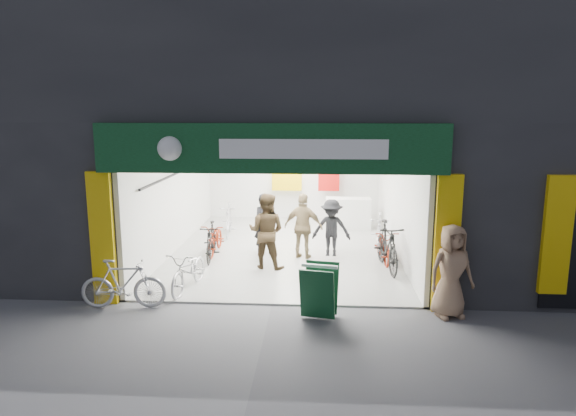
# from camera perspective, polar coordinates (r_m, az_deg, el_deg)

# --- Properties ---
(ground) EXTENTS (60.00, 60.00, 0.00)m
(ground) POSITION_cam_1_polar(r_m,az_deg,el_deg) (10.12, -1.82, -10.78)
(ground) COLOR #56565B
(ground) RESTS_ON ground
(building) EXTENTS (17.00, 10.27, 8.00)m
(building) POSITION_cam_1_polar(r_m,az_deg,el_deg) (14.36, 3.71, 13.21)
(building) COLOR #232326
(building) RESTS_ON ground
(bike_left_front) EXTENTS (0.83, 1.74, 0.88)m
(bike_left_front) POSITION_cam_1_polar(r_m,az_deg,el_deg) (10.97, -10.93, -6.81)
(bike_left_front) COLOR #BAB9BF
(bike_left_front) RESTS_ON ground
(bike_left_midfront) EXTENTS (0.56, 1.61, 0.95)m
(bike_left_midfront) POSITION_cam_1_polar(r_m,az_deg,el_deg) (13.02, -8.53, -3.72)
(bike_left_midfront) COLOR black
(bike_left_midfront) RESTS_ON ground
(bike_left_midback) EXTENTS (0.57, 1.60, 0.84)m
(bike_left_midback) POSITION_cam_1_polar(r_m,az_deg,el_deg) (13.56, -8.04, -3.36)
(bike_left_midback) COLOR maroon
(bike_left_midback) RESTS_ON ground
(bike_left_back) EXTENTS (0.60, 1.65, 0.97)m
(bike_left_back) POSITION_cam_1_polar(r_m,az_deg,el_deg) (15.41, -6.60, -1.33)
(bike_left_back) COLOR #AEAEB3
(bike_left_back) RESTS_ON ground
(bike_right_front) EXTENTS (0.75, 1.97, 1.15)m
(bike_right_front) POSITION_cam_1_polar(r_m,az_deg,el_deg) (12.27, 10.97, -4.23)
(bike_right_front) COLOR black
(bike_right_front) RESTS_ON ground
(bike_right_mid) EXTENTS (0.65, 1.62, 0.84)m
(bike_right_mid) POSITION_cam_1_polar(r_m,az_deg,el_deg) (12.98, 10.56, -4.09)
(bike_right_mid) COLOR maroon
(bike_right_mid) RESTS_ON ground
(bike_right_back) EXTENTS (0.68, 1.70, 0.99)m
(bike_right_back) POSITION_cam_1_polar(r_m,az_deg,el_deg) (13.86, 10.11, -2.78)
(bike_right_back) COLOR #BABABF
(bike_right_back) RESTS_ON ground
(parked_bike) EXTENTS (1.65, 0.61, 0.97)m
(parked_bike) POSITION_cam_1_polar(r_m,az_deg,el_deg) (10.32, -17.84, -8.04)
(parked_bike) COLOR #AFAFB4
(parked_bike) RESTS_ON ground
(customer_a) EXTENTS (0.70, 0.59, 1.63)m
(customer_a) POSITION_cam_1_polar(r_m,az_deg,el_deg) (13.15, -2.54, -1.94)
(customer_a) COLOR black
(customer_a) RESTS_ON ground
(customer_b) EXTENTS (1.01, 0.87, 1.82)m
(customer_b) POSITION_cam_1_polar(r_m,az_deg,el_deg) (12.09, -2.43, -2.62)
(customer_b) COLOR #3D2E1C
(customer_b) RESTS_ON ground
(customer_c) EXTENTS (1.00, 0.62, 1.50)m
(customer_c) POSITION_cam_1_polar(r_m,az_deg,el_deg) (13.09, 4.84, -2.30)
(customer_c) COLOR black
(customer_c) RESTS_ON ground
(customer_d) EXTENTS (1.06, 0.64, 1.69)m
(customer_d) POSITION_cam_1_polar(r_m,az_deg,el_deg) (12.84, 1.72, -2.11)
(customer_d) COLOR olive
(customer_d) RESTS_ON ground
(pedestrian_near) EXTENTS (0.97, 0.77, 1.73)m
(pedestrian_near) POSITION_cam_1_polar(r_m,az_deg,el_deg) (9.81, 17.68, -6.70)
(pedestrian_near) COLOR #937155
(pedestrian_near) RESTS_ON ground
(sandwich_board) EXTENTS (0.74, 0.75, 0.97)m
(sandwich_board) POSITION_cam_1_polar(r_m,az_deg,el_deg) (9.43, 3.49, -9.03)
(sandwich_board) COLOR #0F3E20
(sandwich_board) RESTS_ON ground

